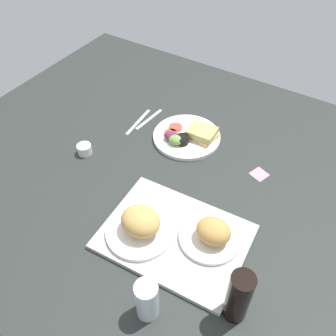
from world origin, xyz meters
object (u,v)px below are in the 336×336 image
fork (149,119)px  knife (138,122)px  serving_tray (175,237)px  espresso_cup (84,149)px  bread_plate_far (140,225)px  drinking_glass (147,300)px  bread_plate_near (212,234)px  plate_with_salad (188,136)px  sticky_note (259,174)px  soda_bottle (238,297)px

fork → knife: same height
serving_tray → espresso_cup: (50.53, -15.14, 1.20)cm
bread_plate_far → serving_tray: bearing=-154.4°
drinking_glass → bread_plate_near: bearing=-98.9°
bread_plate_far → plate_with_salad: (10.51, -48.32, -3.85)cm
bread_plate_far → espresso_cup: (40.77, -19.82, -3.60)cm
serving_tray → sticky_note: 42.58cm
serving_tray → soda_bottle: size_ratio=2.35×
sticky_note → espresso_cup: bearing=22.2°
fork → bread_plate_far: bearing=37.1°
espresso_cup → sticky_note: 67.91cm
espresso_cup → knife: size_ratio=0.29×
serving_tray → plate_with_salad: (20.26, -43.63, 0.95)cm
bread_plate_near → bread_plate_far: (20.30, 9.43, 0.76)cm
soda_bottle → serving_tray: bearing=-24.4°
plate_with_salad → knife: size_ratio=1.45×
knife → sticky_note: (-56.27, 1.30, -0.19)cm
knife → sticky_note: 56.28cm
drinking_glass → serving_tray: bearing=-75.9°
serving_tray → knife: size_ratio=2.37×
fork → soda_bottle: bearing=54.7°
serving_tray → bread_plate_far: 11.84cm
knife → serving_tray: bearing=41.9°
bread_plate_near → fork: bread_plate_near is taller
bread_plate_near → drinking_glass: 29.22cm
bread_plate_far → plate_with_salad: size_ratio=0.78×
espresso_cup → fork: 32.41cm
drinking_glass → knife: size_ratio=0.74×
knife → sticky_note: size_ratio=3.39×
plate_with_salad → sticky_note: bearing=174.9°
drinking_glass → soda_bottle: (-20.15, -12.16, 2.57)cm
drinking_glass → sticky_note: bearing=-95.6°
espresso_cup → bread_plate_far: bearing=154.1°
plate_with_salad → soda_bottle: soda_bottle is taller
espresso_cup → bread_plate_near: bearing=170.3°
soda_bottle → plate_with_salad: bearing=-50.1°
bread_plate_near → soda_bottle: size_ratio=1.04×
serving_tray → drinking_glass: 25.54cm
serving_tray → soda_bottle: 30.06cm
fork → drinking_glass: bearing=39.4°
bread_plate_near → serving_tray: bearing=24.3°
espresso_cup → drinking_glass: bearing=145.3°
bread_plate_far → plate_with_salad: bearing=-77.7°
plate_with_salad → bread_plate_far: bearing=102.3°
bread_plate_far → bread_plate_near: bearing=-155.1°
bread_plate_far → drinking_glass: drinking_glass is taller
plate_with_salad → fork: (20.67, -2.42, -1.50)cm
bread_plate_far → espresso_cup: 45.48cm
bread_plate_far → sticky_note: size_ratio=3.85×
bread_plate_near → drinking_glass: size_ratio=1.42×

